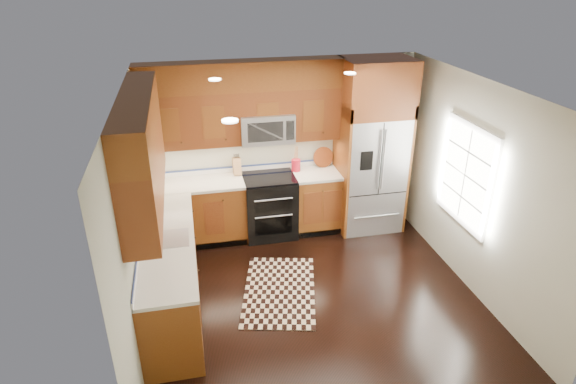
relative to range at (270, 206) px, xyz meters
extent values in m
plane|color=black|center=(0.25, -1.67, -0.47)|extent=(4.00, 4.00, 0.00)
cube|color=beige|center=(0.25, 0.33, 0.83)|extent=(4.00, 0.02, 2.60)
cube|color=beige|center=(-1.75, -1.67, 0.83)|extent=(0.02, 4.00, 2.60)
cube|color=beige|center=(2.25, -1.67, 0.83)|extent=(0.02, 4.00, 2.60)
cube|color=white|center=(2.23, -1.47, 0.93)|extent=(0.04, 1.10, 1.30)
cube|color=white|center=(2.22, -1.47, 0.93)|extent=(0.02, 0.95, 1.15)
cube|color=brown|center=(-1.06, 0.03, -0.02)|extent=(1.37, 0.60, 0.90)
cube|color=brown|center=(0.74, 0.03, -0.02)|extent=(0.72, 0.60, 0.90)
cube|color=brown|center=(-1.45, -1.47, -0.02)|extent=(0.60, 2.40, 0.90)
cube|color=white|center=(-0.32, 0.03, 0.45)|extent=(2.85, 0.62, 0.04)
cube|color=white|center=(-1.45, -1.47, 0.45)|extent=(0.62, 2.40, 0.04)
cube|color=brown|center=(-0.32, 0.17, 1.36)|extent=(2.85, 0.33, 0.75)
cube|color=brown|center=(-1.58, -1.47, 1.36)|extent=(0.33, 2.40, 0.75)
cube|color=brown|center=(-0.32, 0.17, 1.93)|extent=(2.85, 0.33, 0.40)
cube|color=brown|center=(-1.58, -1.47, 1.93)|extent=(0.33, 2.40, 0.40)
cube|color=black|center=(0.00, 0.00, -0.01)|extent=(0.76, 0.64, 0.92)
cube|color=black|center=(0.00, 0.00, 0.47)|extent=(0.76, 0.60, 0.02)
cube|color=black|center=(0.00, -0.31, 0.15)|extent=(0.55, 0.01, 0.18)
cube|color=black|center=(0.00, -0.31, -0.17)|extent=(0.55, 0.01, 0.28)
cylinder|color=#B2B2B7|center=(0.00, -0.34, 0.27)|extent=(0.55, 0.02, 0.02)
cylinder|color=#B2B2B7|center=(0.00, -0.34, 0.00)|extent=(0.55, 0.02, 0.02)
cube|color=#B2B2B7|center=(0.00, 0.13, 1.19)|extent=(0.76, 0.40, 0.42)
cube|color=black|center=(-0.05, -0.06, 1.19)|extent=(0.50, 0.01, 0.28)
cube|color=#B2B2B7|center=(1.55, -0.04, 0.43)|extent=(0.90, 0.74, 1.80)
cube|color=black|center=(1.55, -0.41, 0.78)|extent=(0.01, 0.01, 1.08)
cube|color=black|center=(1.33, -0.41, 0.78)|extent=(0.18, 0.01, 0.28)
cube|color=brown|center=(1.08, -0.04, 0.53)|extent=(0.04, 0.74, 2.00)
cube|color=brown|center=(2.02, -0.04, 0.53)|extent=(0.04, 0.74, 2.00)
cube|color=brown|center=(1.55, -0.04, 1.73)|extent=(0.98, 0.74, 0.80)
cube|color=#B2B2B7|center=(-1.45, -1.47, 0.48)|extent=(0.50, 0.42, 0.02)
cylinder|color=#B2B2B7|center=(-1.65, -1.25, 0.61)|extent=(0.02, 0.02, 0.28)
torus|color=#B2B2B7|center=(-1.65, -1.33, 0.75)|extent=(0.18, 0.02, 0.18)
cube|color=black|center=(-0.14, -1.45, -0.46)|extent=(1.20, 1.64, 0.01)
cube|color=#A1784E|center=(-0.44, 0.23, 0.60)|extent=(0.11, 0.16, 0.25)
cylinder|color=#B5162A|center=(0.44, 0.16, 0.56)|extent=(0.18, 0.18, 0.18)
cylinder|color=brown|center=(0.88, 0.23, 0.48)|extent=(0.36, 0.36, 0.02)
camera|label=1|loc=(-1.10, -6.35, 3.31)|focal=30.00mm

